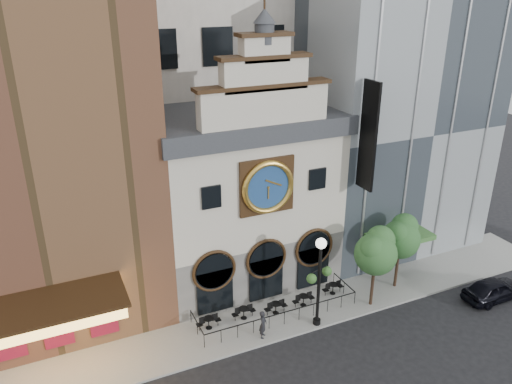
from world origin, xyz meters
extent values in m
plane|color=black|center=(0.00, 0.00, 0.00)|extent=(120.00, 120.00, 0.00)
cube|color=gray|center=(0.00, 2.50, 0.07)|extent=(44.00, 5.00, 0.15)
cube|color=#605E5B|center=(0.00, 8.00, 2.15)|extent=(12.00, 8.00, 4.00)
cube|color=beige|center=(0.00, 8.00, 7.65)|extent=(12.00, 8.00, 7.00)
cube|color=#2D3035|center=(0.00, 8.00, 11.75)|extent=(12.60, 8.60, 1.20)
cube|color=black|center=(0.00, 3.92, 8.55)|extent=(3.60, 0.25, 3.60)
cylinder|color=navy|center=(0.00, 3.78, 8.55)|extent=(3.10, 0.12, 3.10)
torus|color=gold|center=(0.00, 3.70, 8.55)|extent=(3.46, 0.36, 3.46)
cylinder|color=#2D3035|center=(0.00, 4.40, 17.45)|extent=(1.10, 1.10, 1.10)
cone|color=#2D3035|center=(0.00, 4.40, 18.40)|extent=(1.30, 1.30, 0.80)
cube|color=brown|center=(-13.00, 10.00, 12.65)|extent=(14.00, 12.00, 25.00)
cube|color=#FFBF59|center=(-13.00, 2.30, 4.35)|extent=(7.00, 3.40, 0.70)
cube|color=black|center=(-13.00, 2.30, 4.80)|extent=(7.40, 3.80, 0.15)
cube|color=maroon|center=(-13.00, 3.95, 2.15)|extent=(5.60, 0.15, 2.60)
cube|color=gray|center=(13.00, 10.00, 10.15)|extent=(14.00, 12.00, 20.00)
cube|color=#427836|center=(10.00, 2.80, 3.45)|extent=(4.50, 2.40, 0.35)
cube|color=black|center=(6.60, 3.00, 11.15)|extent=(0.18, 1.60, 7.00)
cylinder|color=black|center=(-4.47, 2.78, 0.89)|extent=(0.68, 0.68, 0.03)
cylinder|color=black|center=(-4.47, 2.78, 0.52)|extent=(0.06, 0.06, 0.72)
cylinder|color=black|center=(-2.09, 2.80, 0.89)|extent=(0.68, 0.68, 0.03)
cylinder|color=black|center=(-2.09, 2.80, 0.52)|extent=(0.06, 0.06, 0.72)
cylinder|color=black|center=(0.01, 2.43, 0.89)|extent=(0.68, 0.68, 0.03)
cylinder|color=black|center=(0.01, 2.43, 0.52)|extent=(0.06, 0.06, 0.72)
cylinder|color=black|center=(2.08, 2.44, 0.89)|extent=(0.68, 0.68, 0.03)
cylinder|color=black|center=(2.08, 2.44, 0.52)|extent=(0.06, 0.06, 0.72)
cylinder|color=black|center=(4.61, 2.81, 0.89)|extent=(0.68, 0.68, 0.03)
cylinder|color=black|center=(4.61, 2.81, 0.52)|extent=(0.06, 0.06, 0.72)
imported|color=black|center=(14.38, -2.06, 0.79)|extent=(4.63, 1.88, 1.57)
imported|color=black|center=(-1.74, 0.65, 1.06)|extent=(0.74, 0.79, 1.82)
cylinder|color=black|center=(1.89, 0.40, 2.91)|extent=(0.20, 0.20, 5.52)
cylinder|color=black|center=(1.89, 0.40, 0.32)|extent=(0.49, 0.49, 0.33)
sphere|color=white|center=(1.89, 0.40, 5.90)|extent=(0.66, 0.66, 0.66)
sphere|color=#2B5120|center=(1.25, 0.23, 3.74)|extent=(0.62, 0.62, 0.62)
sphere|color=#2B5120|center=(2.53, 0.57, 3.74)|extent=(0.62, 0.62, 0.62)
cylinder|color=#382619|center=(6.26, 0.72, 1.64)|extent=(0.21, 0.21, 2.97)
sphere|color=#275723|center=(6.26, 0.72, 3.97)|extent=(2.76, 2.76, 2.76)
sphere|color=#275723|center=(6.80, 1.04, 4.72)|extent=(1.91, 1.91, 1.91)
sphere|color=#275723|center=(5.84, 0.51, 4.51)|extent=(1.70, 1.70, 1.70)
cylinder|color=#382619|center=(9.17, 1.83, 1.60)|extent=(0.21, 0.21, 2.90)
sphere|color=#255722|center=(9.17, 1.83, 3.87)|extent=(2.69, 2.69, 2.69)
sphere|color=#255722|center=(9.68, 2.14, 4.60)|extent=(1.86, 1.86, 1.86)
sphere|color=#255722|center=(8.75, 1.62, 4.39)|extent=(1.65, 1.65, 1.65)
camera|label=1|loc=(-12.28, -21.58, 19.99)|focal=35.00mm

